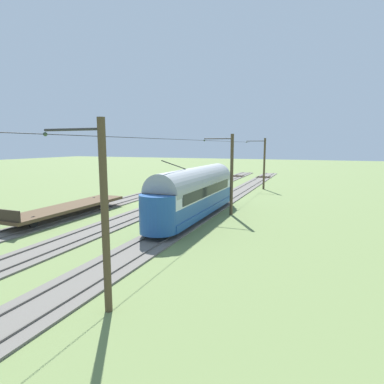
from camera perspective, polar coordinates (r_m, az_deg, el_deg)
The scene contains 11 objects.
ground_plane at distance 33.95m, azimuth -4.27°, elevation -2.01°, with size 220.00×220.00×0.00m, color olive.
track_streetcar_siding at distance 32.34m, azimuth 4.18°, elevation -2.44°, with size 2.80×80.00×0.18m.
track_adjacent_siding at distance 34.22m, azimuth -4.05°, elevation -1.83°, with size 2.80×80.00×0.18m.
track_third_siding at distance 36.73m, azimuth -11.28°, elevation -1.27°, with size 2.80×80.00×0.18m.
vintage_streetcar at distance 26.73m, azimuth 0.56°, elevation 0.05°, with size 2.65×15.79×5.01m.
flatcar_adjacent at distance 29.17m, azimuth -21.65°, elevation -2.61°, with size 2.80×12.21×1.60m.
catenary_pole_foreground at distance 45.32m, azimuth 12.84°, elevation 5.18°, with size 2.79×0.28×7.13m.
catenary_pole_mid_near at distance 27.93m, azimuth 7.04°, elevation 3.39°, with size 2.79×0.28×7.13m.
catenary_pole_mid_far at distance 11.80m, azimuth -15.76°, elevation -3.83°, with size 2.79×0.28×7.13m.
overhead_wire_run at distance 21.04m, azimuth -5.24°, elevation 9.56°, with size 2.58×57.38×0.18m.
track_end_bumper at distance 44.96m, azimuth -4.59°, elevation 1.09°, with size 1.80×0.60×0.80m, color #B2A519.
Camera 1 is at (-14.72, 29.97, 6.18)m, focal length 29.52 mm.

